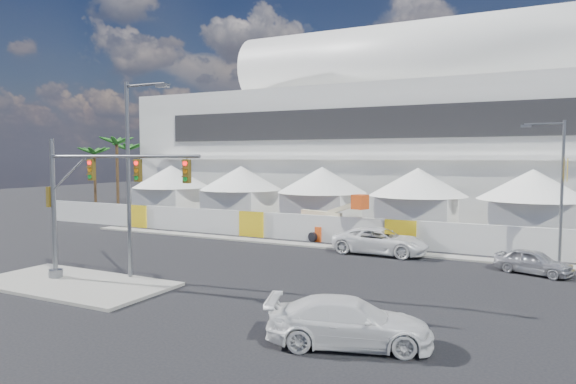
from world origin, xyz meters
The scene contains 13 objects.
ground centered at (0.00, 0.00, 0.00)m, with size 160.00×160.00×0.00m, color black.
median_island centered at (-6.00, -3.00, 0.07)m, with size 10.00×5.00×0.15m, color gray.
stadium centered at (8.71, 41.50, 9.45)m, with size 80.00×24.80×21.98m.
tent_row centered at (0.50, 24.00, 3.15)m, with size 53.40×8.40×5.40m.
hoarding_fence centered at (6.00, 14.50, 1.00)m, with size 70.00×0.25×2.00m, color silver.
palm_cluster centered at (-33.46, 29.50, 6.88)m, with size 10.60×10.60×8.55m.
sedan_silver centered at (14.41, 10.01, 0.68)m, with size 3.98×1.60×1.36m, color silver.
pickup_curb centered at (5.32, 11.86, 0.86)m, with size 6.16×2.84×1.71m, color white.
pickup_near centered at (9.08, -4.52, 0.81)m, with size 5.58×2.27×1.62m, color white.
traffic_mast centered at (-5.64, -2.62, 4.14)m, with size 9.61×0.70×7.15m.
streetlight_median centered at (-4.04, -0.80, 5.91)m, with size 2.78×0.28×10.03m.
streetlight_curb centered at (15.54, 12.50, 4.91)m, with size 2.51×0.56×8.46m.
boom_lift centered at (-0.78, 15.58, 0.99)m, with size 7.53×2.77×3.70m.
Camera 1 is at (14.88, -20.63, 6.42)m, focal length 32.00 mm.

